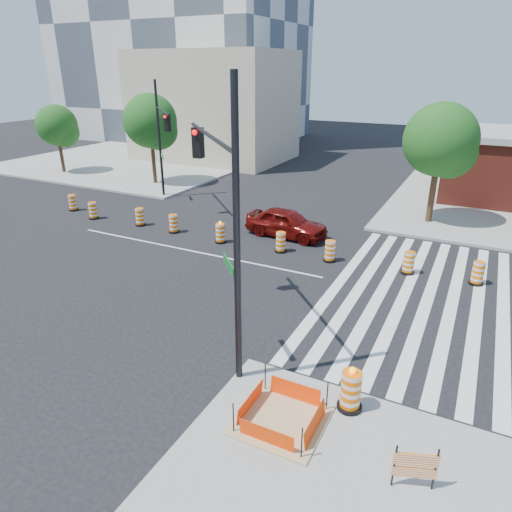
# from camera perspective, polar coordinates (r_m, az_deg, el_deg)

# --- Properties ---
(ground) EXTENTS (120.00, 120.00, 0.00)m
(ground) POSITION_cam_1_polar(r_m,az_deg,el_deg) (23.19, -8.19, 0.66)
(ground) COLOR black
(ground) RESTS_ON ground
(sidewalk_nw) EXTENTS (22.00, 22.00, 0.15)m
(sidewalk_nw) POSITION_cam_1_polar(r_m,az_deg,el_deg) (47.62, -13.93, 11.68)
(sidewalk_nw) COLOR gray
(sidewalk_nw) RESTS_ON ground
(crosswalk_east) EXTENTS (6.75, 13.50, 0.01)m
(crosswalk_east) POSITION_cam_1_polar(r_m,az_deg,el_deg) (19.55, 19.37, -4.79)
(crosswalk_east) COLOR silver
(crosswalk_east) RESTS_ON ground
(lane_centerline) EXTENTS (14.00, 0.12, 0.01)m
(lane_centerline) POSITION_cam_1_polar(r_m,az_deg,el_deg) (23.19, -8.19, 0.67)
(lane_centerline) COLOR silver
(lane_centerline) RESTS_ON ground
(excavation_pit) EXTENTS (2.20, 2.20, 0.90)m
(excavation_pit) POSITION_cam_1_polar(r_m,az_deg,el_deg) (12.45, 3.19, -19.63)
(excavation_pit) COLOR tan
(excavation_pit) RESTS_ON ground
(beige_midrise) EXTENTS (14.00, 10.00, 10.00)m
(beige_midrise) POSITION_cam_1_polar(r_m,az_deg,el_deg) (46.66, -5.26, 18.13)
(beige_midrise) COLOR #B7AB8B
(beige_midrise) RESTS_ON ground
(red_coupe) EXTENTS (4.60, 2.12, 1.53)m
(red_coupe) POSITION_cam_1_polar(r_m,az_deg,el_deg) (24.76, 3.82, 4.16)
(red_coupe) COLOR #5B0A07
(red_coupe) RESTS_ON ground
(signal_pole_se) EXTENTS (4.47, 4.70, 8.38)m
(signal_pole_se) POSITION_cam_1_polar(r_m,az_deg,el_deg) (13.23, -4.36, 7.44)
(signal_pole_se) COLOR black
(signal_pole_se) RESTS_ON ground
(signal_pole_nw) EXTENTS (4.17, 4.23, 7.67)m
(signal_pole_nw) POSITION_cam_1_polar(r_m,az_deg,el_deg) (30.90, -11.73, 14.97)
(signal_pole_nw) COLOR black
(signal_pole_nw) RESTS_ON ground
(pit_drum) EXTENTS (0.67, 0.67, 1.31)m
(pit_drum) POSITION_cam_1_polar(r_m,az_deg,el_deg) (12.73, 11.75, -16.26)
(pit_drum) COLOR black
(pit_drum) RESTS_ON ground
(barricade) EXTENTS (0.91, 0.37, 1.12)m
(barricade) POSITION_cam_1_polar(r_m,az_deg,el_deg) (11.15, 19.26, -23.51)
(barricade) COLOR orange
(barricade) RESTS_ON ground
(tree_north_a) EXTENTS (3.37, 3.37, 5.73)m
(tree_north_a) POSITION_cam_1_polar(r_m,az_deg,el_deg) (42.93, -23.54, 14.49)
(tree_north_a) COLOR #382314
(tree_north_a) RESTS_ON ground
(tree_north_b) EXTENTS (4.01, 4.01, 6.82)m
(tree_north_b) POSITION_cam_1_polar(r_m,az_deg,el_deg) (36.40, -12.97, 15.76)
(tree_north_b) COLOR #382314
(tree_north_b) RESTS_ON ground
(tree_north_c) EXTENTS (4.06, 4.04, 6.87)m
(tree_north_c) POSITION_cam_1_polar(r_m,az_deg,el_deg) (27.90, 22.10, 12.84)
(tree_north_c) COLOR #382314
(tree_north_c) RESTS_ON ground
(median_drum_0) EXTENTS (0.60, 0.60, 1.02)m
(median_drum_0) POSITION_cam_1_polar(r_m,az_deg,el_deg) (31.67, -21.93, 6.15)
(median_drum_0) COLOR black
(median_drum_0) RESTS_ON ground
(median_drum_1) EXTENTS (0.60, 0.60, 1.02)m
(median_drum_1) POSITION_cam_1_polar(r_m,az_deg,el_deg) (29.44, -19.70, 5.30)
(median_drum_1) COLOR black
(median_drum_1) RESTS_ON ground
(median_drum_2) EXTENTS (0.60, 0.60, 1.02)m
(median_drum_2) POSITION_cam_1_polar(r_m,az_deg,el_deg) (27.38, -14.30, 4.69)
(median_drum_2) COLOR black
(median_drum_2) RESTS_ON ground
(median_drum_3) EXTENTS (0.60, 0.60, 1.02)m
(median_drum_3) POSITION_cam_1_polar(r_m,az_deg,el_deg) (25.79, -10.26, 3.94)
(median_drum_3) COLOR black
(median_drum_3) RESTS_ON ground
(median_drum_4) EXTENTS (0.60, 0.60, 1.18)m
(median_drum_4) POSITION_cam_1_polar(r_m,az_deg,el_deg) (23.95, -4.48, 2.80)
(median_drum_4) COLOR black
(median_drum_4) RESTS_ON ground
(median_drum_5) EXTENTS (0.60, 0.60, 1.02)m
(median_drum_5) POSITION_cam_1_polar(r_m,az_deg,el_deg) (22.70, 3.11, 1.67)
(median_drum_5) COLOR black
(median_drum_5) RESTS_ON ground
(median_drum_6) EXTENTS (0.60, 0.60, 1.02)m
(median_drum_6) POSITION_cam_1_polar(r_m,az_deg,el_deg) (21.84, 9.21, 0.54)
(median_drum_6) COLOR black
(median_drum_6) RESTS_ON ground
(median_drum_7) EXTENTS (0.60, 0.60, 1.02)m
(median_drum_7) POSITION_cam_1_polar(r_m,az_deg,el_deg) (21.38, 18.53, -0.89)
(median_drum_7) COLOR black
(median_drum_7) RESTS_ON ground
(median_drum_8) EXTENTS (0.60, 0.60, 1.02)m
(median_drum_8) POSITION_cam_1_polar(r_m,az_deg,el_deg) (21.43, 25.97, -2.02)
(median_drum_8) COLOR black
(median_drum_8) RESTS_ON ground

